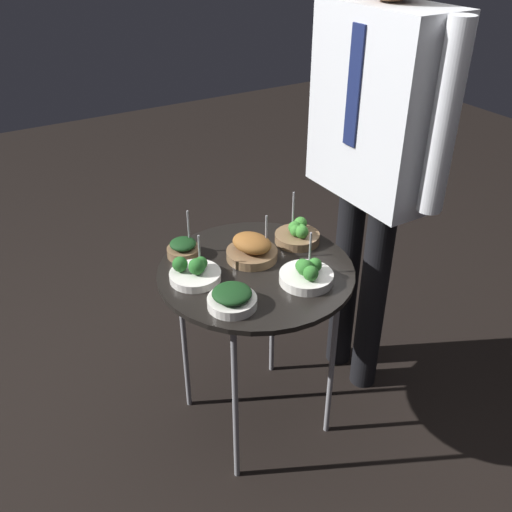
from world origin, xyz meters
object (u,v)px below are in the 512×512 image
object	(u,v)px
bowl_roast_center	(252,249)
bowl_broccoli_far_rim	(298,234)
serving_cart	(256,282)
bowl_broccoli_back_right	(307,274)
bowl_broccoli_mid_left	(194,272)
bowl_spinach_front_right	(232,298)
bowl_spinach_near_rim	(183,248)
waiter_figure	(377,129)

from	to	relation	value
bowl_roast_center	bowl_broccoli_far_rim	world-z (taller)	bowl_broccoli_far_rim
serving_cart	bowl_roast_center	size ratio (longest dim) A/B	3.98
bowl_broccoli_far_rim	bowl_broccoli_back_right	bearing A→B (deg)	-28.21
bowl_broccoli_mid_left	bowl_spinach_front_right	bearing A→B (deg)	9.83
bowl_spinach_front_right	bowl_spinach_near_rim	distance (m)	0.34
bowl_broccoli_back_right	bowl_spinach_near_rim	xyz separation A→B (m)	(-0.35, -0.27, -0.00)
serving_cart	bowl_spinach_front_right	size ratio (longest dim) A/B	4.62
serving_cart	bowl_roast_center	distance (m)	0.11
serving_cart	bowl_roast_center	bearing A→B (deg)	160.71
serving_cart	bowl_broccoli_far_rim	size ratio (longest dim) A/B	3.97
bowl_broccoli_mid_left	waiter_figure	xyz separation A→B (m)	(0.02, 0.70, 0.36)
bowl_spinach_front_right	waiter_figure	bearing A→B (deg)	104.14
bowl_spinach_near_rim	bowl_broccoli_far_rim	xyz separation A→B (m)	(0.12, 0.39, 0.00)
bowl_roast_center	bowl_broccoli_mid_left	bearing A→B (deg)	-86.79
bowl_roast_center	waiter_figure	bearing A→B (deg)	85.56
bowl_broccoli_mid_left	serving_cart	bearing A→B (deg)	75.80
bowl_broccoli_back_right	bowl_spinach_near_rim	world-z (taller)	bowl_spinach_near_rim
bowl_spinach_front_right	bowl_broccoli_back_right	size ratio (longest dim) A/B	0.87
waiter_figure	serving_cart	bearing A→B (deg)	-86.90
bowl_spinach_front_right	bowl_broccoli_mid_left	size ratio (longest dim) A/B	0.90
bowl_broccoli_back_right	bowl_broccoli_mid_left	distance (m)	0.36
bowl_spinach_near_rim	bowl_broccoli_far_rim	size ratio (longest dim) A/B	0.91
bowl_broccoli_back_right	bowl_spinach_front_right	bearing A→B (deg)	-91.93
bowl_broccoli_far_rim	waiter_figure	world-z (taller)	waiter_figure
bowl_broccoli_back_right	bowl_broccoli_far_rim	world-z (taller)	bowl_broccoli_far_rim
serving_cart	bowl_broccoli_far_rim	distance (m)	0.25
bowl_broccoli_back_right	bowl_broccoli_mid_left	world-z (taller)	bowl_broccoli_back_right
serving_cart	waiter_figure	size ratio (longest dim) A/B	0.41
serving_cart	bowl_spinach_near_rim	world-z (taller)	bowl_spinach_near_rim
bowl_broccoli_far_rim	bowl_spinach_near_rim	bearing A→B (deg)	-107.43
bowl_roast_center	waiter_figure	size ratio (longest dim) A/B	0.10
bowl_spinach_front_right	bowl_spinach_near_rim	xyz separation A→B (m)	(-0.34, -0.00, -0.00)
serving_cart	bowl_spinach_front_right	xyz separation A→B (m)	(0.14, -0.17, 0.08)
serving_cart	bowl_broccoli_back_right	bearing A→B (deg)	33.51
bowl_spinach_near_rim	bowl_broccoli_mid_left	bearing A→B (deg)	-11.86
bowl_spinach_near_rim	waiter_figure	world-z (taller)	waiter_figure
bowl_roast_center	bowl_spinach_near_rim	bearing A→B (deg)	-125.37
bowl_spinach_front_right	bowl_broccoli_back_right	distance (m)	0.27
serving_cart	bowl_spinach_front_right	world-z (taller)	bowl_spinach_front_right
bowl_broccoli_back_right	waiter_figure	world-z (taller)	waiter_figure
bowl_broccoli_far_rim	serving_cart	bearing A→B (deg)	-70.65
bowl_broccoli_mid_left	bowl_broccoli_far_rim	world-z (taller)	bowl_broccoli_far_rim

